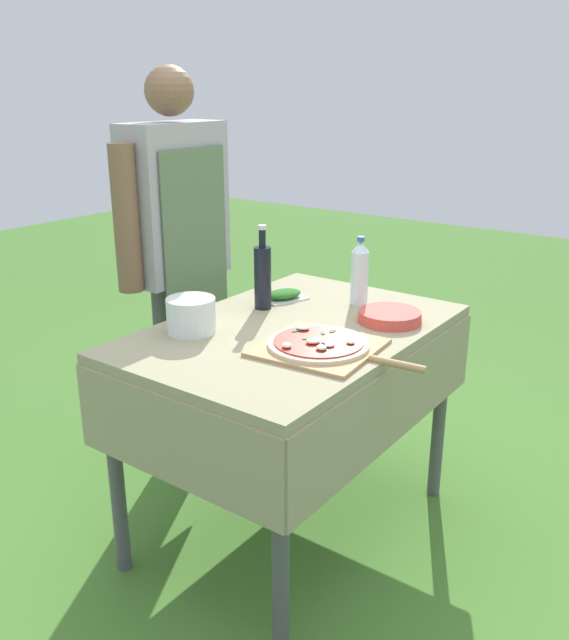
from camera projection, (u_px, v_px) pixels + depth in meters
name	position (u px, v px, depth m)	size (l,w,h in m)	color
ground_plane	(292.00, 527.00, 2.60)	(12.00, 12.00, 0.00)	#477A2D
prep_table	(292.00, 357.00, 2.37)	(1.20, 0.82, 0.82)	gray
person_cook	(178.00, 242.00, 2.80)	(0.63, 0.21, 1.68)	#4C4C51
pizza_on_peel	(321.00, 345.00, 2.13)	(0.38, 0.55, 0.05)	tan
oil_bottle	(263.00, 276.00, 2.50)	(0.06, 0.06, 0.31)	black
water_bottle	(360.00, 273.00, 2.54)	(0.07, 0.07, 0.26)	silver
herb_container	(284.00, 295.00, 2.63)	(0.20, 0.16, 0.04)	silver
mixing_tub	(191.00, 315.00, 2.27)	(0.17, 0.17, 0.12)	silver
plate_stack	(390.00, 316.00, 2.38)	(0.23, 0.23, 0.04)	#DB4C42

